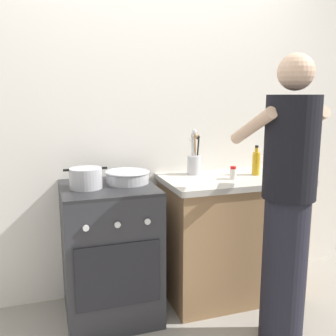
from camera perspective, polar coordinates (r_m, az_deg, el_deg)
The scene contains 10 objects.
ground at distance 2.78m, azimuth -0.22°, elevation -21.22°, with size 6.00×6.00×0.00m, color gray.
back_wall at distance 2.90m, azimuth 0.48°, elevation 6.36°, with size 3.20×0.10×2.50m.
countertop at distance 2.90m, azimuth 9.39°, elevation -10.01°, with size 1.00×0.60×0.90m.
stove_range at distance 2.63m, azimuth -8.70°, elevation -12.28°, with size 0.60×0.62×0.90m.
pot at distance 2.44m, azimuth -12.23°, elevation -1.49°, with size 0.27×0.20×0.13m.
mixing_bowl at distance 2.55m, azimuth -6.10°, elevation -1.25°, with size 0.30×0.30×0.08m.
utensil_crock at distance 2.81m, azimuth 3.93°, elevation 1.13°, with size 0.10×0.10×0.33m.
spice_bottle at distance 2.69m, azimuth 9.73°, elevation -0.73°, with size 0.04×0.04×0.09m.
oil_bottle at distance 2.86m, azimuth 13.07°, elevation 0.75°, with size 0.06×0.06×0.22m.
person at distance 2.30m, azimuth 17.47°, elevation -5.23°, with size 0.41×0.50×1.70m.
Camera 1 is at (-0.73, -2.24, 1.47)m, focal length 40.64 mm.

